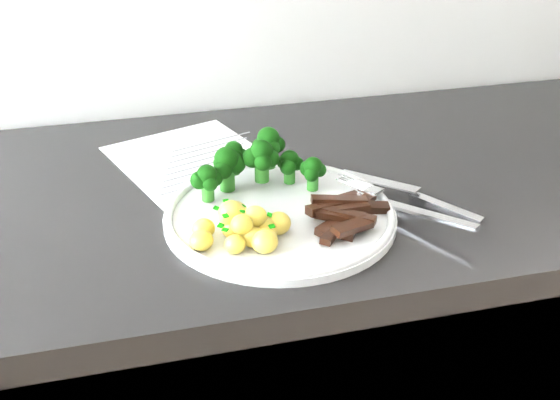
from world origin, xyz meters
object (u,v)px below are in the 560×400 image
object	(u,v)px
plate	(280,214)
recipe_paper	(202,167)
broccoli	(254,160)
fork	(407,206)
knife	(426,201)
potatoes	(244,225)
beef_strips	(344,213)

from	to	relation	value
plate	recipe_paper	bearing A→B (deg)	112.49
recipe_paper	plate	distance (m)	0.20
recipe_paper	broccoli	distance (m)	0.12
plate	fork	size ratio (longest dim) A/B	1.64
plate	knife	world-z (taller)	knife
recipe_paper	plate	xyz separation A→B (m)	(0.07, -0.18, 0.01)
knife	potatoes	bearing A→B (deg)	-172.92
recipe_paper	potatoes	size ratio (longest dim) A/B	2.76
fork	knife	xyz separation A→B (m)	(0.04, 0.02, -0.01)
potatoes	fork	xyz separation A→B (m)	(0.22, 0.01, -0.01)
broccoli	beef_strips	bearing A→B (deg)	-53.45
potatoes	beef_strips	xyz separation A→B (m)	(0.13, 0.01, -0.00)
recipe_paper	fork	bearing A→B (deg)	-42.59
fork	recipe_paper	bearing A→B (deg)	137.41
beef_strips	fork	xyz separation A→B (m)	(0.09, 0.00, -0.00)
recipe_paper	broccoli	bearing A→B (deg)	-59.14
plate	broccoli	size ratio (longest dim) A/B	1.63
recipe_paper	beef_strips	world-z (taller)	beef_strips
plate	knife	size ratio (longest dim) A/B	1.70
beef_strips	fork	world-z (taller)	beef_strips
broccoli	knife	world-z (taller)	broccoli
fork	knife	distance (m)	0.05
knife	beef_strips	bearing A→B (deg)	-168.15
recipe_paper	potatoes	distance (m)	0.23
beef_strips	knife	xyz separation A→B (m)	(0.13, 0.03, -0.01)
plate	broccoli	bearing A→B (deg)	101.06
potatoes	beef_strips	distance (m)	0.13
plate	broccoli	world-z (taller)	broccoli
plate	fork	bearing A→B (deg)	-12.75
potatoes	beef_strips	world-z (taller)	potatoes
broccoli	potatoes	xyz separation A→B (m)	(-0.04, -0.13, -0.02)
potatoes	knife	world-z (taller)	potatoes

